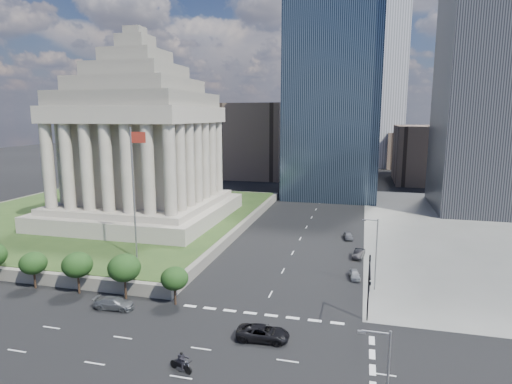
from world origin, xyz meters
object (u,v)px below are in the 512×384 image
(traffic_signal_ne, at_px, (369,284))
(motorcycle_trail, at_px, (181,361))
(parked_sedan_mid, at_px, (359,254))
(pickup_truck, at_px, (263,333))
(street_lamp_north, at_px, (375,250))
(parked_sedan_far, at_px, (348,236))
(flagpole, at_px, (134,186))
(suv_grey, at_px, (114,303))
(war_memorial, at_px, (140,126))
(parked_sedan_near, at_px, (355,274))

(traffic_signal_ne, distance_m, motorcycle_trail, 21.60)
(parked_sedan_mid, bearing_deg, pickup_truck, -98.15)
(traffic_signal_ne, xyz_separation_m, motorcycle_trail, (-16.88, -12.78, -4.26))
(street_lamp_north, height_order, parked_sedan_far, street_lamp_north)
(traffic_signal_ne, distance_m, parked_sedan_far, 35.81)
(flagpole, distance_m, parked_sedan_far, 41.62)
(pickup_truck, distance_m, motorcycle_trail, 9.59)
(suv_grey, bearing_deg, war_memorial, 19.89)
(motorcycle_trail, bearing_deg, flagpole, 146.14)
(traffic_signal_ne, height_order, parked_sedan_near, traffic_signal_ne)
(suv_grey, xyz_separation_m, parked_sedan_near, (28.52, 17.57, -0.12))
(suv_grey, relative_size, parked_sedan_mid, 1.18)
(parked_sedan_mid, relative_size, motorcycle_trail, 1.60)
(traffic_signal_ne, relative_size, parked_sedan_mid, 1.88)
(war_memorial, relative_size, parked_sedan_near, 10.93)
(war_memorial, distance_m, motorcycle_trail, 59.25)
(pickup_truck, bearing_deg, traffic_signal_ne, -67.29)
(pickup_truck, xyz_separation_m, suv_grey, (-19.53, 2.71, -0.06))
(flagpole, bearing_deg, traffic_signal_ne, -16.71)
(pickup_truck, bearing_deg, suv_grey, 78.10)
(street_lamp_north, height_order, suv_grey, street_lamp_north)
(pickup_truck, xyz_separation_m, parked_sedan_near, (8.99, 20.28, -0.18))
(flagpole, distance_m, pickup_truck, 30.90)
(traffic_signal_ne, xyz_separation_m, parked_sedan_far, (-3.50, 35.35, -4.58))
(parked_sedan_near, relative_size, motorcycle_trail, 1.34)
(street_lamp_north, xyz_separation_m, suv_grey, (-31.11, -14.00, -4.93))
(suv_grey, xyz_separation_m, parked_sedan_far, (26.79, 38.04, -0.05))
(parked_sedan_near, bearing_deg, street_lamp_north, -62.13)
(pickup_truck, bearing_deg, war_memorial, 38.00)
(war_memorial, distance_m, parked_sedan_far, 47.75)
(street_lamp_north, relative_size, parked_sedan_near, 2.80)
(street_lamp_north, height_order, motorcycle_trail, street_lamp_north)
(suv_grey, distance_m, motorcycle_trail, 16.78)
(traffic_signal_ne, bearing_deg, flagpole, 163.29)
(flagpole, height_order, motorcycle_trail, flagpole)
(parked_sedan_far, bearing_deg, traffic_signal_ne, -93.23)
(war_memorial, xyz_separation_m, street_lamp_north, (47.33, -23.00, -15.74))
(war_memorial, height_order, parked_sedan_near, war_memorial)
(war_memorial, relative_size, pickup_truck, 6.90)
(flagpole, xyz_separation_m, parked_sedan_far, (30.83, 25.04, -12.44))
(flagpole, bearing_deg, parked_sedan_near, 7.99)
(war_memorial, distance_m, pickup_truck, 57.27)
(parked_sedan_near, bearing_deg, flagpole, 179.90)
(parked_sedan_mid, bearing_deg, street_lamp_north, -71.37)
(pickup_truck, relative_size, parked_sedan_near, 1.58)
(parked_sedan_near, bearing_deg, motorcycle_trail, -126.76)
(war_memorial, distance_m, suv_grey, 45.38)
(flagpole, distance_m, parked_sedan_mid, 38.01)
(parked_sedan_mid, height_order, motorcycle_trail, motorcycle_trail)
(traffic_signal_ne, bearing_deg, parked_sedan_near, 96.76)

